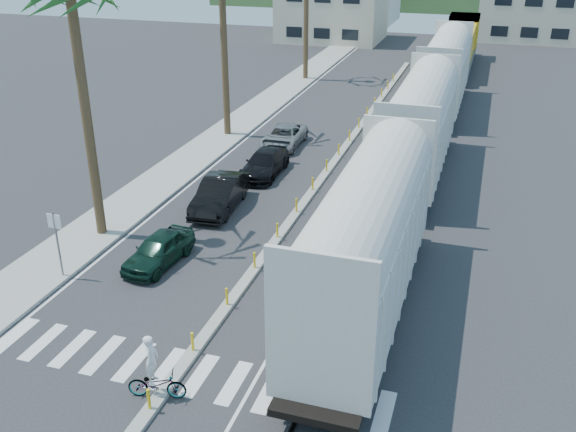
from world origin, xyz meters
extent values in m
plane|color=#28282B|center=(0.00, 0.00, 0.00)|extent=(140.00, 140.00, 0.00)
cube|color=gray|center=(-8.50, 25.00, 0.07)|extent=(3.00, 90.00, 0.15)
cube|color=black|center=(4.28, 28.00, 0.03)|extent=(0.12, 100.00, 0.06)
cube|color=black|center=(5.72, 28.00, 0.03)|extent=(0.12, 100.00, 0.06)
cube|color=gray|center=(0.00, 20.00, 0.07)|extent=(0.45, 60.00, 0.15)
cylinder|color=yellow|center=(0.00, -4.00, 0.50)|extent=(0.10, 0.10, 0.70)
cylinder|color=yellow|center=(0.00, -1.00, 0.50)|extent=(0.10, 0.10, 0.70)
cylinder|color=yellow|center=(0.00, 2.00, 0.50)|extent=(0.10, 0.10, 0.70)
cylinder|color=yellow|center=(0.00, 5.00, 0.50)|extent=(0.10, 0.10, 0.70)
cylinder|color=yellow|center=(0.00, 8.00, 0.50)|extent=(0.10, 0.10, 0.70)
cylinder|color=yellow|center=(0.00, 11.00, 0.50)|extent=(0.10, 0.10, 0.70)
cylinder|color=yellow|center=(0.00, 14.00, 0.50)|extent=(0.10, 0.10, 0.70)
cylinder|color=yellow|center=(0.00, 17.00, 0.50)|extent=(0.10, 0.10, 0.70)
cylinder|color=yellow|center=(0.00, 20.00, 0.50)|extent=(0.10, 0.10, 0.70)
cylinder|color=yellow|center=(0.00, 23.00, 0.50)|extent=(0.10, 0.10, 0.70)
cylinder|color=yellow|center=(0.00, 26.00, 0.50)|extent=(0.10, 0.10, 0.70)
cylinder|color=yellow|center=(0.00, 29.00, 0.50)|extent=(0.10, 0.10, 0.70)
cylinder|color=yellow|center=(0.00, 32.00, 0.50)|extent=(0.10, 0.10, 0.70)
cylinder|color=yellow|center=(0.00, 35.00, 0.50)|extent=(0.10, 0.10, 0.70)
cylinder|color=yellow|center=(0.00, 38.00, 0.50)|extent=(0.10, 0.10, 0.70)
cylinder|color=yellow|center=(0.00, 41.00, 0.50)|extent=(0.10, 0.10, 0.70)
cube|color=silver|center=(0.00, -2.00, 0.01)|extent=(14.00, 2.20, 0.01)
cube|color=silver|center=(-6.80, 25.00, 0.00)|extent=(0.12, 90.00, 0.01)
cube|color=silver|center=(2.50, 25.00, 0.00)|extent=(0.12, 90.00, 0.01)
cube|color=beige|center=(5.00, 3.09, 2.70)|extent=(3.00, 12.88, 3.40)
cylinder|color=beige|center=(5.00, 3.09, 4.40)|extent=(2.90, 12.58, 2.90)
cube|color=black|center=(5.00, 3.09, 0.50)|extent=(2.60, 12.88, 1.00)
cube|color=beige|center=(5.00, 18.09, 2.70)|extent=(3.00, 12.88, 3.40)
cylinder|color=beige|center=(5.00, 18.09, 4.40)|extent=(2.90, 12.58, 2.90)
cube|color=black|center=(5.00, 18.09, 0.50)|extent=(2.60, 12.88, 1.00)
cube|color=beige|center=(5.00, 33.09, 2.70)|extent=(3.00, 12.88, 3.40)
cylinder|color=beige|center=(5.00, 33.09, 4.40)|extent=(2.90, 12.58, 2.90)
cube|color=black|center=(5.00, 33.09, 0.50)|extent=(2.60, 12.88, 1.00)
cube|color=#4C4C4F|center=(5.00, 49.09, 1.05)|extent=(3.00, 17.00, 0.50)
cube|color=#BA9812|center=(5.00, 48.09, 2.60)|extent=(2.70, 12.24, 2.60)
cube|color=#BA9812|center=(5.00, 54.87, 2.90)|extent=(3.00, 3.74, 3.20)
cube|color=black|center=(5.00, 49.09, 0.45)|extent=(2.60, 13.60, 0.90)
cylinder|color=brown|center=(-8.00, 6.00, 5.50)|extent=(0.44, 0.44, 11.00)
cylinder|color=brown|center=(-8.30, 22.00, 5.00)|extent=(0.44, 0.44, 10.00)
cylinder|color=brown|center=(-8.00, 40.00, 6.00)|extent=(0.44, 0.44, 12.00)
cylinder|color=slate|center=(-7.30, 2.00, 1.50)|extent=(0.08, 0.08, 3.00)
cube|color=silver|center=(-7.30, 2.00, 2.60)|extent=(0.60, 0.04, 0.60)
cube|color=beige|center=(-11.00, 62.00, 4.00)|extent=(12.00, 10.00, 8.00)
cube|color=beige|center=(12.00, 70.00, 3.50)|extent=(12.00, 10.00, 7.00)
imported|color=black|center=(-4.08, 4.30, 0.68)|extent=(2.36, 4.28, 1.35)
imported|color=black|center=(-3.90, 10.42, 0.82)|extent=(2.52, 5.26, 1.64)
imported|color=black|center=(-3.36, 15.73, 0.69)|extent=(2.05, 4.82, 1.39)
imported|color=#96989A|center=(-3.90, 20.97, 0.66)|extent=(2.33, 4.82, 1.32)
imported|color=#9EA0A5|center=(-0.10, -3.31, 0.48)|extent=(1.44, 2.11, 0.96)
imported|color=white|center=(-0.20, -3.31, 1.39)|extent=(0.79, 0.67, 1.68)
camera|label=1|loc=(8.51, -17.03, 13.42)|focal=40.00mm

